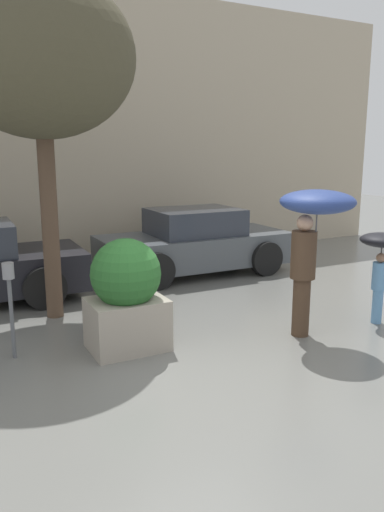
{
  "coord_description": "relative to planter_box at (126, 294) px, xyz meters",
  "views": [
    {
      "loc": [
        -2.43,
        -4.66,
        2.56
      ],
      "look_at": [
        0.81,
        1.6,
        1.05
      ],
      "focal_mm": 35.0,
      "sensor_mm": 36.0,
      "label": 1
    }
  ],
  "objects": [
    {
      "name": "ground_plane",
      "position": [
        0.35,
        -1.19,
        -0.74
      ],
      "size": [
        40.0,
        40.0,
        0.0
      ],
      "primitive_type": "plane",
      "color": "slate"
    },
    {
      "name": "building_facade",
      "position": [
        0.35,
        5.31,
        2.26
      ],
      "size": [
        18.0,
        0.3,
        6.0
      ],
      "color": "#B7A88E",
      "rests_on": "ground"
    },
    {
      "name": "planter_box",
      "position": [
        0.0,
        0.0,
        0.0
      ],
      "size": [
        0.98,
        0.9,
        1.46
      ],
      "color": "#9E9384",
      "rests_on": "ground"
    },
    {
      "name": "person_adult",
      "position": [
        2.38,
        -0.74,
        0.85
      ],
      "size": [
        0.99,
        0.99,
        2.04
      ],
      "rotation": [
        0.0,
        0.0,
        -1.0
      ],
      "color": "#473323",
      "rests_on": "ground"
    },
    {
      "name": "person_child",
      "position": [
        3.72,
        -0.73,
        0.32
      ],
      "size": [
        0.64,
        0.64,
        1.36
      ],
      "rotation": [
        0.0,
        0.0,
        0.75
      ],
      "color": "#669ED1",
      "rests_on": "ground"
    },
    {
      "name": "parked_car_far",
      "position": [
        2.68,
        3.24,
        -0.11
      ],
      "size": [
        3.99,
        1.93,
        1.36
      ],
      "rotation": [
        0.0,
        0.0,
        1.56
      ],
      "color": "#4C5156",
      "rests_on": "ground"
    },
    {
      "name": "street_tree",
      "position": [
        -0.56,
        1.76,
        3.08
      ],
      "size": [
        2.71,
        2.71,
        5.0
      ],
      "color": "brown",
      "rests_on": "ground"
    },
    {
      "name": "parking_meter",
      "position": [
        -1.37,
        0.37,
        0.14
      ],
      "size": [
        0.14,
        0.14,
        1.22
      ],
      "color": "#595B60",
      "rests_on": "ground"
    }
  ]
}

